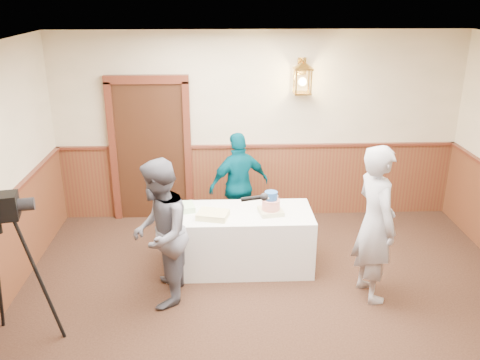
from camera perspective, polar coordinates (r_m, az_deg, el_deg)
The scene contains 9 objects.
room_shell at distance 4.65m, azimuth 4.24°, elevation -2.27°, with size 6.02×7.02×2.81m.
display_table at distance 6.42m, azimuth -0.07°, elevation -6.68°, with size 1.80×0.80×0.75m, color white.
tiered_cake at distance 6.20m, azimuth 3.48°, elevation -2.81°, with size 0.32×0.32×0.28m.
sheet_cake_yellow at distance 6.11m, azimuth -3.06°, elevation -3.93°, with size 0.36×0.27×0.07m, color #D3D17E.
sheet_cake_green at distance 6.33m, azimuth -6.64°, elevation -3.12°, with size 0.32×0.25×0.07m, color #B8E4A1.
interviewer at distance 5.60m, azimuth -9.02°, elevation -5.99°, with size 1.49×0.83×1.68m.
baker at distance 5.80m, azimuth 14.94°, elevation -4.76°, with size 0.66×0.43×1.81m, color #9F9FA5.
assistant_p at distance 7.08m, azimuth -0.10°, elevation -0.59°, with size 0.89×0.37×1.51m, color #004454.
tv_camera_rig at distance 5.39m, azimuth -24.52°, elevation -10.33°, with size 0.63×0.59×1.61m.
Camera 1 is at (-0.57, -3.79, 3.34)m, focal length 38.00 mm.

